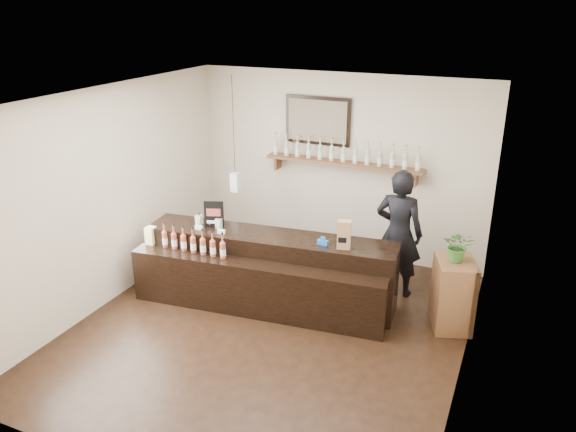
{
  "coord_description": "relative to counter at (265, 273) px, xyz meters",
  "views": [
    {
      "loc": [
        2.59,
        -5.3,
        3.77
      ],
      "look_at": [
        -0.05,
        0.7,
        1.23
      ],
      "focal_mm": 35.0,
      "sensor_mm": 36.0,
      "label": 1
    }
  ],
  "objects": [
    {
      "name": "back_wall_decor",
      "position": [
        0.18,
        1.8,
        1.32
      ],
      "size": [
        2.66,
        0.96,
        1.69
      ],
      "color": "brown",
      "rests_on": "ground"
    },
    {
      "name": "shopkeeper",
      "position": [
        1.5,
        0.97,
        0.55
      ],
      "size": [
        0.74,
        0.51,
        1.98
      ],
      "primitive_type": "imported",
      "rotation": [
        0.0,
        0.0,
        3.09
      ],
      "color": "black",
      "rests_on": "ground"
    },
    {
      "name": "paper_bag",
      "position": [
        1.02,
        0.12,
        0.67
      ],
      "size": [
        0.19,
        0.16,
        0.36
      ],
      "color": "olive",
      "rests_on": "counter"
    },
    {
      "name": "room_shell",
      "position": [
        0.33,
        -0.58,
        1.27
      ],
      "size": [
        5.0,
        5.0,
        5.0
      ],
      "color": "beige",
      "rests_on": "ground"
    },
    {
      "name": "ground",
      "position": [
        0.33,
        -0.58,
        -0.44
      ],
      "size": [
        5.0,
        5.0,
        0.0
      ],
      "primitive_type": "plane",
      "color": "black",
      "rests_on": "ground"
    },
    {
      "name": "promo_sign",
      "position": [
        -0.77,
        0.06,
        0.67
      ],
      "size": [
        0.25,
        0.11,
        0.36
      ],
      "color": "black",
      "rests_on": "counter"
    },
    {
      "name": "tape_dispenser",
      "position": [
        0.75,
        0.1,
        0.53
      ],
      "size": [
        0.13,
        0.05,
        0.11
      ],
      "color": "blue",
      "rests_on": "counter"
    },
    {
      "name": "counter",
      "position": [
        0.0,
        0.0,
        0.0
      ],
      "size": [
        3.36,
        1.22,
        1.08
      ],
      "color": "black",
      "rests_on": "ground"
    },
    {
      "name": "side_cabinet",
      "position": [
        2.33,
        0.42,
        0.0
      ],
      "size": [
        0.61,
        0.71,
        0.88
      ],
      "color": "brown",
      "rests_on": "ground"
    },
    {
      "name": "potted_plant",
      "position": [
        2.33,
        0.42,
        0.63
      ],
      "size": [
        0.37,
        0.33,
        0.39
      ],
      "primitive_type": "imported",
      "rotation": [
        0.0,
        0.0,
        0.08
      ],
      "color": "#366729",
      "rests_on": "side_cabinet"
    }
  ]
}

